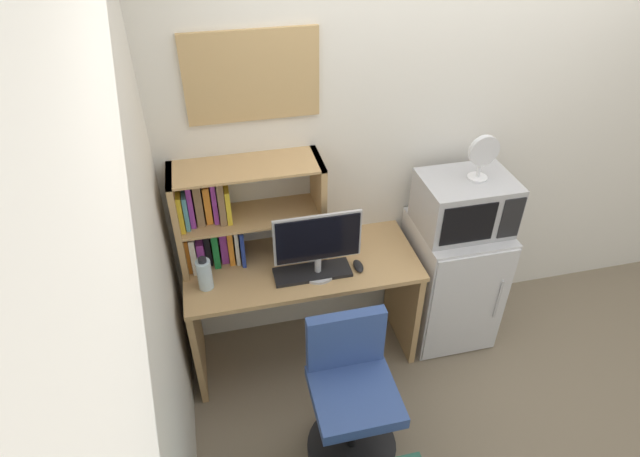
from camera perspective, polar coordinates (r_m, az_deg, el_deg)
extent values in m
cube|color=silver|center=(3.35, 19.15, 10.28)|extent=(6.40, 0.04, 2.60)
cube|color=silver|center=(1.68, -19.29, -21.26)|extent=(0.04, 4.40, 2.60)
cube|color=tan|center=(3.00, -1.99, -4.01)|extent=(1.32, 0.56, 0.03)
cube|color=tan|center=(3.23, -13.31, -10.60)|extent=(0.04, 0.51, 0.71)
cube|color=tan|center=(3.39, 8.95, -7.13)|extent=(0.04, 0.51, 0.71)
cube|color=tan|center=(2.90, -15.15, 0.63)|extent=(0.03, 0.29, 0.59)
cube|color=tan|center=(2.94, -0.18, 2.64)|extent=(0.03, 0.29, 0.59)
cube|color=tan|center=(2.74, -8.09, 6.59)|extent=(0.80, 0.29, 0.01)
cube|color=tan|center=(2.90, -7.59, 1.35)|extent=(0.74, 0.29, 0.01)
cube|color=orange|center=(3.02, -14.14, -1.92)|extent=(0.02, 0.21, 0.22)
cube|color=silver|center=(3.01, -13.62, -1.84)|extent=(0.03, 0.24, 0.23)
cube|color=purple|center=(3.03, -12.82, -2.02)|extent=(0.04, 0.22, 0.18)
cube|color=black|center=(3.02, -12.16, -1.36)|extent=(0.03, 0.16, 0.23)
cube|color=#197233|center=(3.01, -11.36, -1.37)|extent=(0.03, 0.21, 0.24)
cube|color=purple|center=(3.02, -10.50, -1.04)|extent=(0.04, 0.16, 0.25)
cube|color=orange|center=(3.01, -9.79, -1.09)|extent=(0.03, 0.19, 0.24)
cube|color=silver|center=(3.01, -9.13, -1.16)|extent=(0.02, 0.21, 0.22)
cube|color=navy|center=(3.01, -8.58, -1.16)|extent=(0.02, 0.24, 0.23)
cube|color=gold|center=(2.86, -14.90, 2.45)|extent=(0.02, 0.23, 0.21)
cube|color=teal|center=(2.86, -14.35, 2.48)|extent=(0.02, 0.21, 0.20)
cube|color=purple|center=(2.85, -13.91, 3.11)|extent=(0.03, 0.18, 0.26)
cube|color=brown|center=(2.85, -13.10, 3.31)|extent=(0.04, 0.18, 0.26)
cube|color=orange|center=(2.87, -12.16, 3.11)|extent=(0.03, 0.16, 0.22)
cube|color=purple|center=(2.85, -11.47, 3.47)|extent=(0.02, 0.17, 0.26)
cube|color=brown|center=(2.85, -10.75, 3.44)|extent=(0.03, 0.20, 0.25)
cube|color=gold|center=(2.86, -10.04, 3.09)|extent=(0.03, 0.20, 0.20)
cylinder|color=#B7B7BC|center=(2.92, -0.22, -4.77)|extent=(0.19, 0.19, 0.02)
cylinder|color=#B7B7BC|center=(2.88, -0.23, -3.94)|extent=(0.04, 0.04, 0.10)
cube|color=#B7B7BC|center=(2.77, -0.26, -1.03)|extent=(0.48, 0.01, 0.29)
cube|color=black|center=(2.77, -0.24, -1.09)|extent=(0.45, 0.02, 0.27)
cube|color=black|center=(2.91, -0.83, -4.76)|extent=(0.43, 0.15, 0.02)
ellipsoid|color=black|center=(2.96, 4.17, -4.07)|extent=(0.05, 0.11, 0.03)
cylinder|color=silver|center=(2.85, -12.39, -4.89)|extent=(0.08, 0.08, 0.18)
cylinder|color=black|center=(2.78, -12.65, -3.36)|extent=(0.04, 0.04, 0.02)
cube|color=silver|center=(3.47, 13.87, -5.33)|extent=(0.52, 0.52, 0.84)
cube|color=silver|center=(3.30, 15.77, -8.28)|extent=(0.50, 0.01, 0.81)
cylinder|color=#B2B2B7|center=(3.34, 18.75, -7.29)|extent=(0.01, 0.01, 0.29)
cube|color=#ADADB2|center=(3.12, 15.39, 2.65)|extent=(0.52, 0.38, 0.32)
cube|color=black|center=(2.95, 15.76, 0.42)|extent=(0.31, 0.01, 0.24)
cube|color=black|center=(3.07, 20.03, 1.05)|extent=(0.12, 0.01, 0.25)
cylinder|color=silver|center=(3.06, 16.67, 5.33)|extent=(0.11, 0.11, 0.01)
cylinder|color=silver|center=(3.04, 16.82, 6.07)|extent=(0.02, 0.02, 0.08)
cylinder|color=silver|center=(2.97, 17.33, 8.07)|extent=(0.17, 0.03, 0.17)
cylinder|color=black|center=(3.10, 3.43, -22.43)|extent=(0.48, 0.48, 0.04)
cylinder|color=black|center=(2.92, 3.59, -20.29)|extent=(0.04, 0.04, 0.42)
cube|color=#334C8C|center=(2.73, 3.78, -17.63)|extent=(0.42, 0.42, 0.07)
cube|color=#334C8C|center=(2.68, 2.80, -11.88)|extent=(0.40, 0.06, 0.34)
cube|color=tan|center=(2.69, -7.37, 16.01)|extent=(0.67, 0.02, 0.45)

